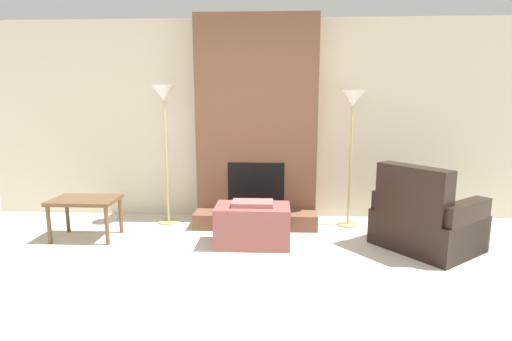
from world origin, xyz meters
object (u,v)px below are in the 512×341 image
at_px(side_table, 85,204).
at_px(floor_lamp_left, 164,107).
at_px(ottoman, 253,225).
at_px(floor_lamp_right, 352,112).
at_px(armchair, 423,223).

bearing_deg(side_table, floor_lamp_left, 38.50).
relative_size(ottoman, floor_lamp_right, 0.48).
xyz_separation_m(armchair, floor_lamp_left, (-2.96, 0.78, 1.20)).
bearing_deg(side_table, ottoman, -3.94).
distance_m(side_table, floor_lamp_right, 3.32).
distance_m(ottoman, floor_lamp_right, 1.84).
xyz_separation_m(ottoman, floor_lamp_left, (-1.14, 0.76, 1.26)).
distance_m(side_table, floor_lamp_left, 1.48).
height_order(ottoman, side_table, ottoman).
xyz_separation_m(side_table, floor_lamp_right, (3.10, 0.62, 1.03)).
bearing_deg(ottoman, armchair, -0.69).
distance_m(ottoman, side_table, 1.94).
bearing_deg(floor_lamp_left, ottoman, -33.61).
height_order(side_table, floor_lamp_left, floor_lamp_left).
relative_size(ottoman, side_table, 1.10).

